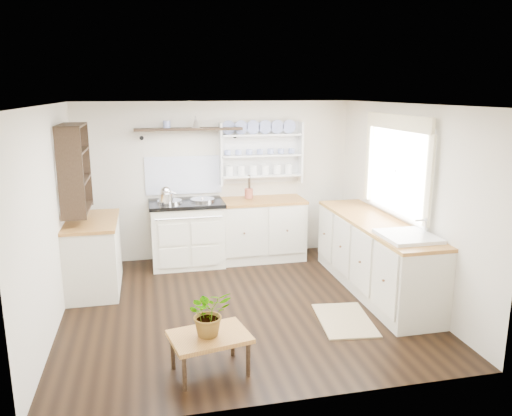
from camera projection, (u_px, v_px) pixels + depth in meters
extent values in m
cube|color=black|center=(241.00, 305.00, 5.82)|extent=(4.00, 3.80, 0.01)
cube|color=beige|center=(217.00, 181.00, 7.36)|extent=(4.00, 0.02, 2.30)
cube|color=beige|center=(404.00, 201.00, 5.98)|extent=(0.02, 3.80, 2.30)
cube|color=beige|center=(50.00, 219.00, 5.13)|extent=(0.02, 3.80, 2.30)
cube|color=white|center=(240.00, 104.00, 5.29)|extent=(4.00, 3.80, 0.01)
cube|color=white|center=(397.00, 171.00, 6.03)|extent=(0.04, 1.40, 1.00)
cube|color=white|center=(396.00, 171.00, 6.03)|extent=(0.02, 1.50, 1.10)
cube|color=#F4E7C3|center=(397.00, 122.00, 5.89)|extent=(0.04, 1.55, 0.18)
cube|color=white|center=(187.00, 235.00, 7.11)|extent=(1.00, 0.65, 0.88)
cube|color=black|center=(186.00, 203.00, 7.00)|extent=(1.04, 0.69, 0.05)
cylinder|color=silver|center=(170.00, 201.00, 6.94)|extent=(0.34, 0.34, 0.03)
cylinder|color=silver|center=(202.00, 200.00, 7.04)|extent=(0.34, 0.34, 0.03)
cylinder|color=silver|center=(189.00, 218.00, 6.69)|extent=(0.90, 0.02, 0.02)
cube|color=beige|center=(261.00, 230.00, 7.37)|extent=(1.25, 0.60, 0.88)
cube|color=brown|center=(261.00, 201.00, 7.26)|extent=(1.27, 0.63, 0.04)
cube|color=beige|center=(374.00, 257.00, 6.17)|extent=(0.60, 2.40, 0.88)
cube|color=brown|center=(376.00, 222.00, 6.07)|extent=(0.62, 2.43, 0.04)
cube|color=white|center=(407.00, 247.00, 5.38)|extent=(0.55, 0.60, 0.28)
cylinder|color=silver|center=(425.00, 228.00, 5.37)|extent=(0.02, 0.02, 0.22)
cube|color=beige|center=(94.00, 255.00, 6.22)|extent=(0.60, 1.10, 0.88)
cube|color=brown|center=(91.00, 221.00, 6.11)|extent=(0.62, 1.13, 0.04)
cube|color=white|center=(260.00, 153.00, 7.39)|extent=(1.20, 0.03, 0.90)
cube|color=white|center=(261.00, 153.00, 7.30)|extent=(1.20, 0.22, 0.02)
cylinder|color=navy|center=(261.00, 135.00, 7.25)|extent=(0.20, 0.02, 0.20)
cube|color=black|center=(189.00, 129.00, 6.98)|extent=(1.50, 0.24, 0.04)
cone|color=black|center=(142.00, 137.00, 6.93)|extent=(0.06, 0.20, 0.06)
cone|color=black|center=(234.00, 136.00, 7.21)|extent=(0.06, 0.20, 0.06)
cube|color=black|center=(75.00, 168.00, 5.93)|extent=(0.28, 0.80, 1.05)
cylinder|color=#954936|center=(249.00, 193.00, 7.28)|extent=(0.12, 0.12, 0.14)
cube|color=brown|center=(210.00, 337.00, 4.36)|extent=(0.75, 0.60, 0.04)
cylinder|color=black|center=(185.00, 374.00, 4.12)|extent=(0.04, 0.04, 0.32)
cylinder|color=black|center=(173.00, 352.00, 4.46)|extent=(0.04, 0.04, 0.32)
cylinder|color=black|center=(248.00, 359.00, 4.34)|extent=(0.04, 0.04, 0.32)
cylinder|color=black|center=(233.00, 340.00, 4.68)|extent=(0.04, 0.04, 0.32)
imported|color=#3F7233|center=(209.00, 313.00, 4.31)|extent=(0.43, 0.39, 0.42)
cube|color=#897850|center=(345.00, 320.00, 5.43)|extent=(0.64, 0.91, 0.02)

